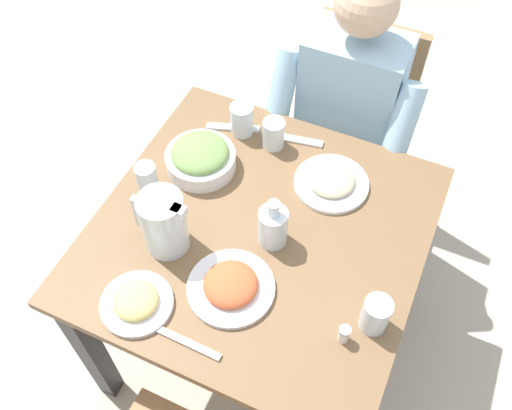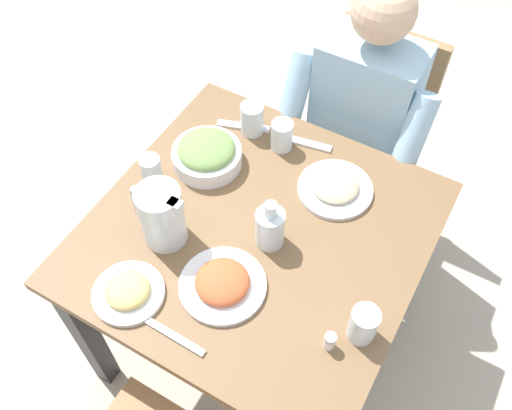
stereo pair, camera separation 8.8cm
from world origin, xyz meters
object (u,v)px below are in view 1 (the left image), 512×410
at_px(diner_near, 338,131).
at_px(plate_beans, 331,182).
at_px(dining_table, 259,253).
at_px(water_glass_near_right, 274,134).
at_px(salt_shaker, 344,334).
at_px(water_pitcher, 164,223).
at_px(water_glass_near_left, 242,119).
at_px(water_glass_far_right, 375,314).
at_px(plate_rice_curry, 231,286).
at_px(plate_fries, 136,302).
at_px(chair_near, 352,122).
at_px(water_glass_far_left, 147,179).
at_px(salad_bowl, 200,157).
at_px(oil_carafe, 273,228).

distance_m(diner_near, plate_beans, 0.32).
xyz_separation_m(dining_table, water_glass_near_right, (0.09, -0.31, 0.17)).
height_order(plate_beans, salt_shaker, salt_shaker).
xyz_separation_m(water_pitcher, water_glass_near_right, (-0.12, -0.45, -0.05)).
bearing_deg(water_glass_near_left, water_glass_far_right, 141.09).
bearing_deg(plate_beans, water_glass_far_right, 123.02).
bearing_deg(salt_shaker, diner_near, -70.51).
distance_m(dining_table, salt_shaker, 0.41).
xyz_separation_m(dining_table, water_glass_far_right, (-0.37, 0.14, 0.17)).
height_order(plate_rice_curry, water_glass_near_left, water_glass_near_left).
height_order(water_pitcher, plate_fries, water_pitcher).
height_order(dining_table, water_glass_near_left, water_glass_near_left).
bearing_deg(chair_near, water_glass_far_right, 109.79).
xyz_separation_m(plate_beans, water_glass_far_left, (0.47, 0.24, 0.04)).
distance_m(diner_near, salad_bowl, 0.51).
xyz_separation_m(plate_rice_curry, plate_fries, (0.20, 0.14, -0.00)).
bearing_deg(plate_rice_curry, salad_bowl, -52.06).
bearing_deg(water_glass_near_left, oil_carafe, 126.60).
bearing_deg(plate_fries, salt_shaker, -165.66).
distance_m(water_pitcher, salt_shaker, 0.54).
height_order(salad_bowl, water_glass_near_left, water_glass_near_left).
distance_m(plate_rice_curry, plate_fries, 0.24).
distance_m(dining_table, water_glass_near_right, 0.37).
relative_size(plate_fries, salt_shaker, 3.45).
bearing_deg(water_glass_near_left, water_glass_far_left, 66.66).
relative_size(dining_table, water_glass_far_right, 8.50).
xyz_separation_m(chair_near, diner_near, (0.00, 0.20, 0.15)).
xyz_separation_m(water_glass_near_left, water_glass_far_right, (-0.57, 0.46, 0.00)).
distance_m(plate_beans, plate_fries, 0.65).
bearing_deg(oil_carafe, water_pitcher, 26.66).
bearing_deg(water_pitcher, dining_table, -146.33).
xyz_separation_m(water_glass_near_right, salt_shaker, (-0.41, 0.52, -0.02)).
xyz_separation_m(diner_near, salt_shaker, (-0.26, 0.74, 0.11)).
relative_size(water_glass_near_left, oil_carafe, 0.64).
bearing_deg(plate_fries, dining_table, -119.21).
distance_m(diner_near, water_glass_far_right, 0.75).
bearing_deg(salad_bowl, salt_shaker, 148.67).
bearing_deg(chair_near, dining_table, 85.63).
xyz_separation_m(plate_rice_curry, water_glass_near_left, (0.21, -0.52, 0.03)).
relative_size(water_glass_far_right, oil_carafe, 0.64).
bearing_deg(oil_carafe, water_glass_far_right, 158.57).
xyz_separation_m(plate_beans, plate_rice_curry, (0.12, 0.43, 0.00)).
distance_m(water_pitcher, oil_carafe, 0.29).
bearing_deg(oil_carafe, water_glass_near_left, -53.40).
height_order(dining_table, water_glass_near_right, water_glass_near_right).
height_order(diner_near, plate_fries, diner_near).
bearing_deg(plate_fries, water_glass_far_left, -64.24).
relative_size(plate_beans, water_glass_near_right, 2.28).
height_order(chair_near, water_glass_far_left, chair_near).
relative_size(diner_near, plate_fries, 6.17).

